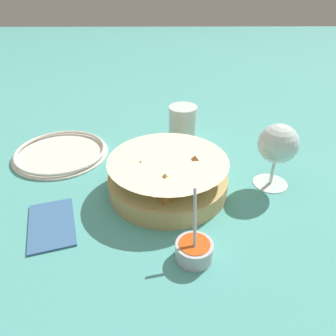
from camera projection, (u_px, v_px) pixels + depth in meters
The scene contains 7 objects.
ground_plane at pixel (154, 190), 0.69m from camera, with size 4.00×4.00×0.00m, color teal.
food_basket at pixel (168, 178), 0.67m from camera, with size 0.25×0.25×0.08m.
sauce_cup at pixel (194, 250), 0.53m from camera, with size 0.07×0.06×0.11m.
wine_glass at pixel (278, 146), 0.66m from camera, with size 0.08×0.08×0.14m.
beer_mug at pixel (183, 127), 0.85m from camera, with size 0.11×0.07×0.10m.
side_plate at pixel (61, 152), 0.81m from camera, with size 0.23×0.23×0.01m.
napkin at pixel (51, 224), 0.60m from camera, with size 0.15×0.12×0.01m.
Camera 1 is at (-0.56, -0.02, 0.41)m, focal length 35.00 mm.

